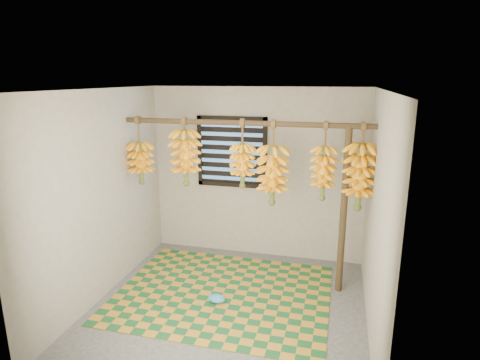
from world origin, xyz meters
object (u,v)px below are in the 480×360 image
(support_post, at_px, (343,212))
(woven_mat, at_px, (223,293))
(banana_bunch_f, at_px, (323,173))
(banana_bunch_b, at_px, (186,158))
(plastic_bag, at_px, (217,298))
(banana_bunch_e, at_px, (360,177))
(banana_bunch_d, at_px, (272,175))
(banana_bunch_c, at_px, (242,165))
(banana_bunch_a, at_px, (141,163))

(support_post, distance_m, woven_mat, 1.72)
(banana_bunch_f, bearing_deg, support_post, 0.00)
(support_post, bearing_deg, banana_bunch_b, 180.00)
(plastic_bag, distance_m, banana_bunch_e, 2.14)
(woven_mat, height_order, banana_bunch_d, banana_bunch_d)
(banana_bunch_d, distance_m, banana_bunch_f, 0.59)
(banana_bunch_c, distance_m, banana_bunch_d, 0.38)
(banana_bunch_c, height_order, banana_bunch_e, same)
(woven_mat, xyz_separation_m, banana_bunch_f, (1.09, 0.42, 1.45))
(banana_bunch_c, xyz_separation_m, banana_bunch_f, (0.95, 0.00, -0.04))
(woven_mat, distance_m, banana_bunch_b, 1.71)
(plastic_bag, bearing_deg, woven_mat, 85.76)
(banana_bunch_b, bearing_deg, banana_bunch_a, 180.00)
(banana_bunch_a, bearing_deg, banana_bunch_b, 0.00)
(banana_bunch_b, relative_size, banana_bunch_e, 0.85)
(banana_bunch_c, bearing_deg, banana_bunch_e, 0.00)
(woven_mat, distance_m, banana_bunch_d, 1.53)
(plastic_bag, relative_size, banana_bunch_f, 0.23)
(support_post, distance_m, plastic_bag, 1.77)
(banana_bunch_f, bearing_deg, woven_mat, -158.90)
(banana_bunch_d, bearing_deg, banana_bunch_b, 180.00)
(support_post, xyz_separation_m, plastic_bag, (-1.36, -0.63, -0.95))
(plastic_bag, height_order, banana_bunch_c, banana_bunch_c)
(banana_bunch_d, height_order, banana_bunch_f, same)
(support_post, xyz_separation_m, banana_bunch_c, (-1.21, 0.00, 0.49))
(support_post, distance_m, banana_bunch_b, 2.01)
(banana_bunch_e, bearing_deg, woven_mat, -164.27)
(banana_bunch_a, xyz_separation_m, banana_bunch_b, (0.62, 0.00, 0.10))
(banana_bunch_a, height_order, banana_bunch_b, same)
(plastic_bag, bearing_deg, banana_bunch_e, 22.76)
(banana_bunch_f, bearing_deg, banana_bunch_e, 0.00)
(plastic_bag, relative_size, banana_bunch_c, 0.26)
(banana_bunch_c, relative_size, banana_bunch_d, 0.82)
(banana_bunch_b, xyz_separation_m, banana_bunch_f, (1.68, 0.00, -0.10))
(support_post, height_order, banana_bunch_e, banana_bunch_e)
(support_post, distance_m, banana_bunch_a, 2.59)
(banana_bunch_e, bearing_deg, banana_bunch_b, -180.00)
(plastic_bag, distance_m, banana_bunch_b, 1.73)
(banana_bunch_b, height_order, banana_bunch_d, same)
(woven_mat, height_order, plastic_bag, plastic_bag)
(plastic_bag, bearing_deg, banana_bunch_a, 152.13)
(banana_bunch_b, xyz_separation_m, banana_bunch_d, (1.09, 0.00, -0.16))
(support_post, height_order, banana_bunch_d, banana_bunch_d)
(woven_mat, relative_size, banana_bunch_e, 2.50)
(support_post, height_order, woven_mat, support_post)
(banana_bunch_a, bearing_deg, banana_bunch_e, 0.00)
(plastic_bag, xyz_separation_m, banana_bunch_e, (1.51, 0.63, 1.38))
(banana_bunch_f, bearing_deg, plastic_bag, -150.20)
(woven_mat, bearing_deg, banana_bunch_f, 21.10)
(banana_bunch_d, bearing_deg, banana_bunch_c, 180.00)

